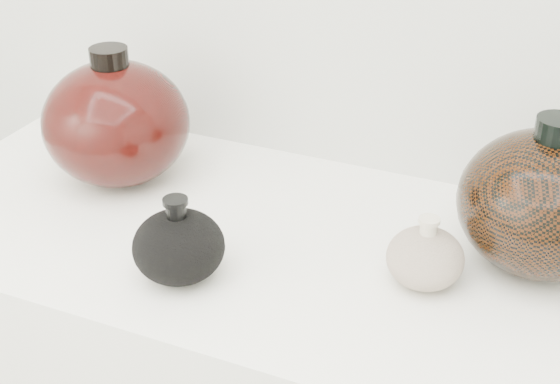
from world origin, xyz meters
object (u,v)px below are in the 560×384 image
at_px(black_gourd_vase, 179,246).
at_px(cream_gourd_vase, 425,257).
at_px(right_round_pot, 544,203).
at_px(left_round_pot, 116,123).

bearing_deg(black_gourd_vase, cream_gourd_vase, 20.82).
distance_m(black_gourd_vase, cream_gourd_vase, 0.31).
xyz_separation_m(black_gourd_vase, right_round_pot, (0.41, 0.21, 0.05)).
bearing_deg(right_round_pot, left_round_pot, -178.67).
relative_size(left_round_pot, right_round_pot, 0.80).
relative_size(black_gourd_vase, right_round_pot, 0.53).
height_order(black_gourd_vase, cream_gourd_vase, black_gourd_vase).
bearing_deg(black_gourd_vase, left_round_pot, 138.15).
xyz_separation_m(black_gourd_vase, cream_gourd_vase, (0.29, 0.11, -0.01)).
bearing_deg(black_gourd_vase, right_round_pot, 26.90).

